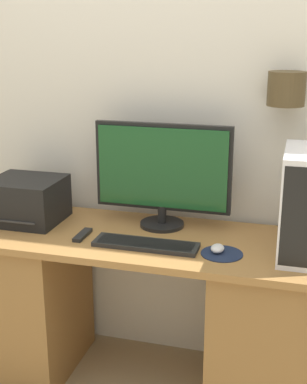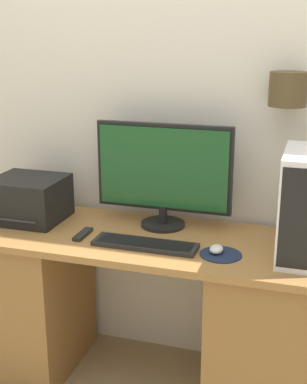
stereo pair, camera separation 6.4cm
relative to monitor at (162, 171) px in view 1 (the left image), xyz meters
name	(u,v)px [view 1 (the left image)]	position (x,y,z in m)	size (l,w,h in m)	color
wall_back	(161,82)	(-0.06, 0.19, 0.37)	(6.40, 0.20, 2.70)	silver
desk	(140,309)	(-0.06, -0.15, -0.60)	(1.57, 0.57, 0.73)	olive
monitor	(162,171)	(0.00, 0.00, 0.00)	(0.61, 0.20, 0.46)	black
keyboard	(146,244)	(0.00, -0.25, -0.24)	(0.43, 0.12, 0.02)	black
mousepad	(222,254)	(0.31, -0.25, -0.25)	(0.17, 0.17, 0.00)	#19233D
mouse	(217,248)	(0.29, -0.24, -0.23)	(0.05, 0.07, 0.03)	silver
computer_tower	(303,203)	(0.60, -0.15, -0.04)	(0.17, 0.38, 0.42)	white
printer	(27,200)	(-0.62, -0.10, -0.15)	(0.32, 0.29, 0.20)	black
remote_control	(83,235)	(-0.29, -0.22, -0.24)	(0.04, 0.14, 0.02)	black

